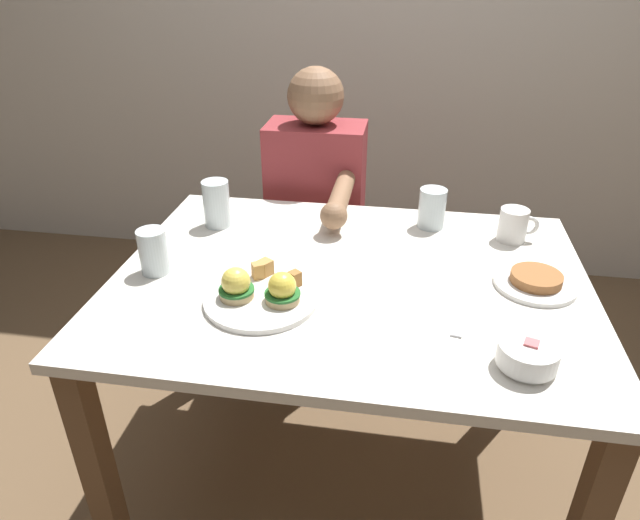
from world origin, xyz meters
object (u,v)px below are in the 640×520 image
at_px(eggs_benedict_plate, 260,292).
at_px(water_glass_far, 154,253).
at_px(coffee_mug, 514,224).
at_px(diner_person, 316,209).
at_px(water_glass_near, 217,207).
at_px(fruit_bowl, 528,356).
at_px(fork, 460,320).
at_px(water_glass_extra, 432,210).
at_px(dining_table, 349,311).
at_px(side_plate, 536,281).

distance_m(eggs_benedict_plate, water_glass_far, 0.32).
distance_m(coffee_mug, diner_person, 0.72).
distance_m(coffee_mug, water_glass_far, 0.99).
distance_m(coffee_mug, water_glass_near, 0.86).
bearing_deg(water_glass_near, coffee_mug, 2.65).
distance_m(fruit_bowl, water_glass_far, 0.92).
distance_m(fork, water_glass_extra, 0.49).
relative_size(coffee_mug, water_glass_far, 0.94).
bearing_deg(diner_person, coffee_mug, -27.43).
distance_m(dining_table, coffee_mug, 0.54).
bearing_deg(coffee_mug, dining_table, -147.43).
relative_size(dining_table, diner_person, 1.05).
height_order(dining_table, water_glass_extra, water_glass_extra).
relative_size(dining_table, fruit_bowl, 10.00).
relative_size(fork, water_glass_near, 1.11).
distance_m(coffee_mug, fork, 0.47).
relative_size(coffee_mug, water_glass_near, 0.79).
relative_size(eggs_benedict_plate, water_glass_near, 1.93).
height_order(eggs_benedict_plate, diner_person, diner_person).
xyz_separation_m(fork, water_glass_far, (-0.76, 0.10, 0.05)).
height_order(water_glass_near, water_glass_extra, water_glass_near).
xyz_separation_m(fruit_bowl, diner_person, (-0.58, 0.90, -0.12)).
relative_size(coffee_mug, water_glass_extra, 0.94).
bearing_deg(eggs_benedict_plate, water_glass_extra, 50.34).
distance_m(fork, water_glass_near, 0.80).
relative_size(fruit_bowl, water_glass_far, 1.02).
bearing_deg(coffee_mug, water_glass_extra, 166.66).
xyz_separation_m(fruit_bowl, water_glass_near, (-0.81, 0.54, 0.03)).
bearing_deg(fruit_bowl, side_plate, 77.71).
bearing_deg(water_glass_far, coffee_mug, 19.79).
distance_m(fruit_bowl, water_glass_extra, 0.66).
xyz_separation_m(dining_table, water_glass_far, (-0.50, -0.06, 0.16)).
distance_m(dining_table, diner_person, 0.63).
xyz_separation_m(eggs_benedict_plate, diner_person, (0.00, 0.75, -0.12)).
height_order(dining_table, water_glass_near, water_glass_near).
distance_m(water_glass_far, diner_person, 0.74).
xyz_separation_m(eggs_benedict_plate, water_glass_near, (-0.23, 0.39, 0.03)).
bearing_deg(fruit_bowl, water_glass_extra, 106.11).
xyz_separation_m(dining_table, eggs_benedict_plate, (-0.20, -0.15, 0.13)).
relative_size(eggs_benedict_plate, water_glass_extra, 2.28).
relative_size(water_glass_near, water_glass_far, 1.18).
bearing_deg(water_glass_far, fruit_bowl, -15.33).
xyz_separation_m(water_glass_near, diner_person, (0.24, 0.36, -0.15)).
xyz_separation_m(dining_table, water_glass_extra, (0.20, 0.33, 0.16)).
xyz_separation_m(coffee_mug, fork, (-0.17, -0.43, -0.05)).
xyz_separation_m(water_glass_near, side_plate, (0.88, -0.21, -0.05)).
bearing_deg(side_plate, eggs_benedict_plate, -164.86).
xyz_separation_m(coffee_mug, water_glass_far, (-0.93, -0.33, 0.00)).
distance_m(dining_table, side_plate, 0.47).
bearing_deg(eggs_benedict_plate, water_glass_far, 162.72).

